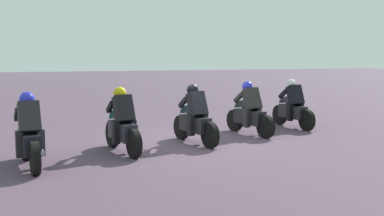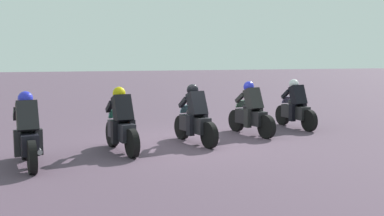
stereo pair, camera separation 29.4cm
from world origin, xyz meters
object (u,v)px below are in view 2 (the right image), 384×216
at_px(rider_lane_c, 195,119).
at_px(rider_lane_d, 121,125).
at_px(rider_lane_a, 296,108).
at_px(rider_lane_b, 251,113).
at_px(rider_lane_e, 28,136).

height_order(rider_lane_c, rider_lane_d, same).
height_order(rider_lane_a, rider_lane_d, same).
relative_size(rider_lane_a, rider_lane_b, 1.01).
distance_m(rider_lane_c, rider_lane_e, 4.14).
bearing_deg(rider_lane_c, rider_lane_b, -80.20).
bearing_deg(rider_lane_a, rider_lane_d, 104.06).
height_order(rider_lane_a, rider_lane_b, same).
relative_size(rider_lane_a, rider_lane_c, 1.01).
relative_size(rider_lane_d, rider_lane_e, 1.00).
xyz_separation_m(rider_lane_b, rider_lane_c, (-0.69, 1.93, 0.00)).
xyz_separation_m(rider_lane_a, rider_lane_c, (-1.33, 3.79, 0.00)).
bearing_deg(rider_lane_c, rider_lane_a, -80.45).
distance_m(rider_lane_a, rider_lane_b, 1.97).
distance_m(rider_lane_d, rider_lane_e, 2.16).
xyz_separation_m(rider_lane_c, rider_lane_e, (-1.12, 3.99, 0.00)).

